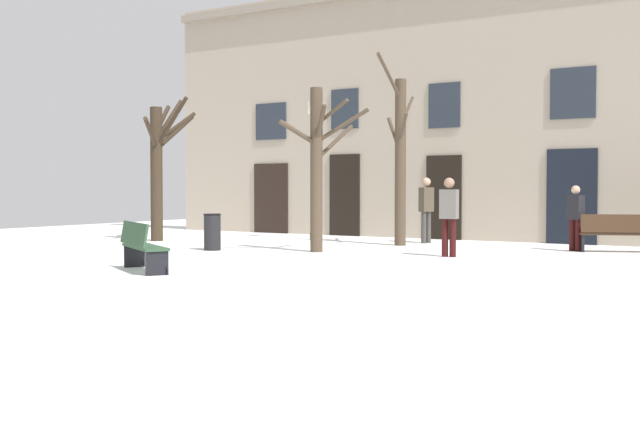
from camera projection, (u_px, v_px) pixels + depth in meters
The scene contains 12 objects.
ground_plane at pixel (270, 267), 14.73m from camera, with size 32.37×32.37×0.00m, color white.
building_facade at pixel (453, 106), 22.48m from camera, with size 20.23×0.60×7.74m.
tree_center at pixel (400, 158), 20.13m from camera, with size 1.17×2.11×4.88m.
tree_left_of_center at pixel (318, 164), 18.10m from camera, with size 1.84×1.78×3.86m.
tree_near_facade at pixel (159, 164), 21.87m from camera, with size 1.53×2.21×4.08m.
streetlamp at pixel (314, 154), 22.33m from camera, with size 0.30×0.30×4.07m.
litter_bin at pixel (212, 232), 18.65m from camera, with size 0.43×0.43×0.89m.
bench_by_litter_bin at pixel (142, 246), 13.99m from camera, with size 1.70×1.28×0.90m.
bench_near_center_tree at pixel (619, 233), 18.05m from camera, with size 1.81×1.07×0.90m.
person_crossing_plaza at pixel (575, 215), 18.38m from camera, with size 0.44×0.37×1.57m.
person_near_bench at pixel (426, 206), 21.03m from camera, with size 0.35×0.43×1.79m.
person_by_shop_door at pixel (449, 213), 16.87m from camera, with size 0.39×0.24×1.74m.
Camera 1 is at (8.48, -12.02, 1.53)m, focal length 43.28 mm.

